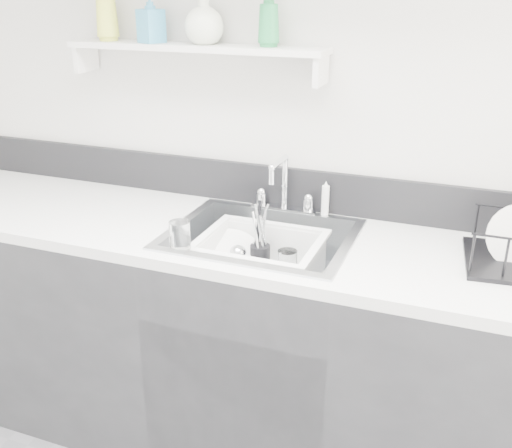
% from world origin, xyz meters
% --- Properties ---
extents(room_shell, '(3.50, 3.00, 2.60)m').
position_xyz_m(room_shell, '(0.00, 0.39, 1.68)').
color(room_shell, silver).
rests_on(room_shell, ground).
extents(counter_run, '(3.20, 0.62, 0.92)m').
position_xyz_m(counter_run, '(0.00, 1.19, 0.46)').
color(counter_run, '#27272A').
rests_on(counter_run, ground).
extents(backsplash, '(3.20, 0.02, 0.16)m').
position_xyz_m(backsplash, '(0.00, 1.49, 1.00)').
color(backsplash, black).
rests_on(backsplash, counter_run).
extents(sink, '(0.64, 0.52, 0.20)m').
position_xyz_m(sink, '(0.00, 1.19, 0.83)').
color(sink, silver).
rests_on(sink, counter_run).
extents(faucet, '(0.26, 0.18, 0.23)m').
position_xyz_m(faucet, '(0.00, 1.44, 0.98)').
color(faucet, silver).
rests_on(faucet, counter_run).
extents(side_sprayer, '(0.03, 0.03, 0.14)m').
position_xyz_m(side_sprayer, '(0.16, 1.44, 0.99)').
color(side_sprayer, white).
rests_on(side_sprayer, counter_run).
extents(wall_shelf, '(1.00, 0.16, 0.12)m').
position_xyz_m(wall_shelf, '(-0.35, 1.42, 1.51)').
color(wall_shelf, silver).
rests_on(wall_shelf, room_shell).
extents(wash_tub, '(0.46, 0.39, 0.16)m').
position_xyz_m(wash_tub, '(0.01, 1.17, 0.83)').
color(wash_tub, white).
rests_on(wash_tub, sink).
extents(plate_stack, '(0.29, 0.28, 0.11)m').
position_xyz_m(plate_stack, '(-0.12, 1.20, 0.80)').
color(plate_stack, white).
rests_on(plate_stack, wash_tub).
extents(utensil_cup, '(0.07, 0.07, 0.25)m').
position_xyz_m(utensil_cup, '(-0.02, 1.23, 0.82)').
color(utensil_cup, black).
rests_on(utensil_cup, wash_tub).
extents(ladle, '(0.25, 0.24, 0.07)m').
position_xyz_m(ladle, '(-0.05, 1.17, 0.80)').
color(ladle, silver).
rests_on(ladle, wash_tub).
extents(tumbler_in_tub, '(0.07, 0.07, 0.10)m').
position_xyz_m(tumbler_in_tub, '(0.09, 1.21, 0.82)').
color(tumbler_in_tub, white).
rests_on(tumbler_in_tub, wash_tub).
extents(tumbler_counter, '(0.09, 0.09, 0.10)m').
position_xyz_m(tumbler_counter, '(-0.21, 0.98, 0.97)').
color(tumbler_counter, white).
rests_on(tumbler_counter, counter_run).
extents(bowl_small, '(0.14, 0.14, 0.04)m').
position_xyz_m(bowl_small, '(0.10, 1.12, 0.79)').
color(bowl_small, white).
rests_on(bowl_small, wash_tub).
extents(soap_bottle_a, '(0.09, 0.09, 0.22)m').
position_xyz_m(soap_bottle_a, '(-0.71, 1.42, 1.64)').
color(soap_bottle_a, '#E2EA4C').
rests_on(soap_bottle_a, wall_shelf).
extents(soap_bottle_b, '(0.11, 0.11, 0.18)m').
position_xyz_m(soap_bottle_b, '(-0.52, 1.40, 1.62)').
color(soap_bottle_b, teal).
rests_on(soap_bottle_b, wall_shelf).
extents(soap_bottle_c, '(0.15, 0.15, 0.18)m').
position_xyz_m(soap_bottle_c, '(-0.31, 1.42, 1.62)').
color(soap_bottle_c, silver).
rests_on(soap_bottle_c, wall_shelf).
extents(soap_bottle_d, '(0.08, 0.08, 0.20)m').
position_xyz_m(soap_bottle_d, '(-0.06, 1.42, 1.63)').
color(soap_bottle_d, '#238A47').
rests_on(soap_bottle_d, wall_shelf).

